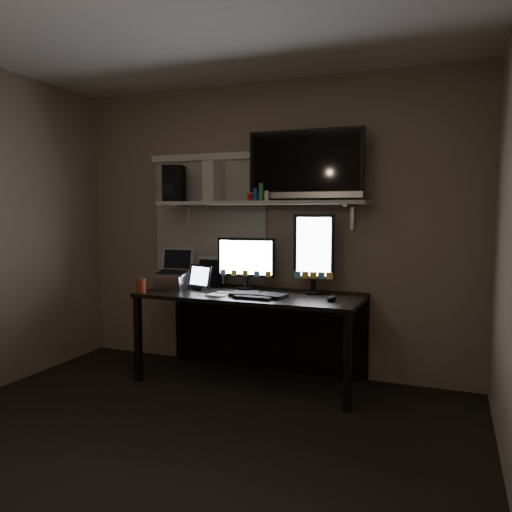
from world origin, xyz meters
The scene contains 19 objects.
floor centered at (0.00, 0.00, 0.00)m, with size 3.60×3.60×0.00m, color black.
back_wall centered at (0.00, 1.80, 1.25)m, with size 3.60×3.60×0.00m, color #7F6F5B.
window_blinds centered at (-0.55, 1.79, 1.30)m, with size 1.10×0.02×1.10m, color beige.
desk centered at (0.00, 1.55, 0.55)m, with size 1.80×0.75×0.73m.
wall_shelf centered at (0.00, 1.62, 1.46)m, with size 1.80×0.35×0.03m, color #B1B2AD.
monitor_landscape centered at (-0.12, 1.63, 0.95)m, with size 0.51×0.05×0.45m, color black.
monitor_portrait centered at (0.48, 1.61, 1.06)m, with size 0.33×0.06×0.65m, color black.
keyboard centered at (0.11, 1.30, 0.74)m, with size 0.45×0.18×0.03m, color black.
mouse centered at (0.69, 1.33, 0.75)m, with size 0.06×0.10×0.04m, color black.
notepad centered at (-0.20, 1.26, 0.74)m, with size 0.14×0.20×0.01m, color silver.
tablet centered at (-0.46, 1.44, 0.84)m, with size 0.24×0.10×0.21m, color black.
file_sorter centered at (-0.49, 1.70, 0.86)m, with size 0.20×0.09×0.25m, color black.
laptop centered at (-0.74, 1.44, 0.90)m, with size 0.29×0.24×0.33m, color #AEAEB3.
cup centered at (-0.85, 1.14, 0.79)m, with size 0.08×0.08×0.12m, color maroon.
sticky_notes centered at (-0.21, 1.30, 0.73)m, with size 0.30×0.22×0.00m, color gold, non-canonical shape.
tv centered at (0.39, 1.64, 1.76)m, with size 0.94×0.17×0.56m, color black.
game_console centered at (-0.42, 1.64, 1.65)m, with size 0.09×0.28×0.34m, color beige.
speaker centered at (-0.80, 1.60, 1.64)m, with size 0.17×0.21×0.32m, color black.
bottles centered at (0.01, 1.57, 1.55)m, with size 0.23×0.05×0.15m, color #A50F0C, non-canonical shape.
Camera 1 is at (1.50, -2.28, 1.40)m, focal length 35.00 mm.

